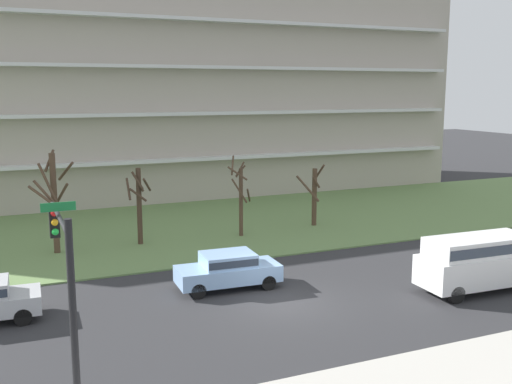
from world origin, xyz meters
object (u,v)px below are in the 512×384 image
object	(u,v)px
van_white_center_right	(479,259)
traffic_signal_mast	(65,274)
tree_right	(314,195)
tree_left	(139,203)
sedan_blue_center_left	(228,269)
tree_far_left	(54,199)
tree_center	(241,196)

from	to	relation	value
van_white_center_right	traffic_signal_mast	world-z (taller)	traffic_signal_mast
tree_right	van_white_center_right	distance (m)	13.36
tree_left	van_white_center_right	size ratio (longest dim) A/B	0.81
sedan_blue_center_left	van_white_center_right	xyz separation A→B (m)	(9.58, -4.50, 0.52)
tree_far_left	tree_center	xyz separation A→B (m)	(10.13, -0.37, -0.54)
tree_left	tree_center	size ratio (longest dim) A/B	0.91
tree_far_left	tree_left	size ratio (longest dim) A/B	1.27
van_white_center_right	sedan_blue_center_left	bearing A→B (deg)	156.91
tree_left	sedan_blue_center_left	size ratio (longest dim) A/B	0.95
tree_left	tree_right	world-z (taller)	tree_left
traffic_signal_mast	tree_far_left	bearing A→B (deg)	86.23
tree_far_left	sedan_blue_center_left	bearing A→B (deg)	-53.73
tree_far_left	tree_right	size ratio (longest dim) A/B	1.39
tree_left	traffic_signal_mast	xyz separation A→B (m)	(-5.43, -16.17, 1.39)
tree_left	traffic_signal_mast	size ratio (longest dim) A/B	0.77
tree_center	tree_left	bearing A→B (deg)	175.72
tree_right	traffic_signal_mast	xyz separation A→B (m)	(-16.36, -16.41, 1.77)
tree_left	tree_right	bearing A→B (deg)	1.27
tree_center	tree_right	bearing A→B (deg)	7.43
sedan_blue_center_left	van_white_center_right	distance (m)	10.60
tree_left	tree_right	size ratio (longest dim) A/B	1.09
sedan_blue_center_left	tree_far_left	bearing A→B (deg)	-50.92
tree_left	sedan_blue_center_left	xyz separation A→B (m)	(1.89, -8.59, -1.51)
tree_far_left	tree_right	world-z (taller)	tree_far_left
tree_right	van_white_center_right	bearing A→B (deg)	-87.69
tree_far_left	tree_left	xyz separation A→B (m)	(4.37, 0.06, -0.55)
tree_right	van_white_center_right	world-z (taller)	tree_right
sedan_blue_center_left	traffic_signal_mast	xyz separation A→B (m)	(-7.32, -7.58, 2.90)
tree_center	traffic_signal_mast	world-z (taller)	traffic_signal_mast
tree_left	traffic_signal_mast	bearing A→B (deg)	-108.56
tree_far_left	traffic_signal_mast	size ratio (longest dim) A/B	0.98
tree_right	traffic_signal_mast	world-z (taller)	traffic_signal_mast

